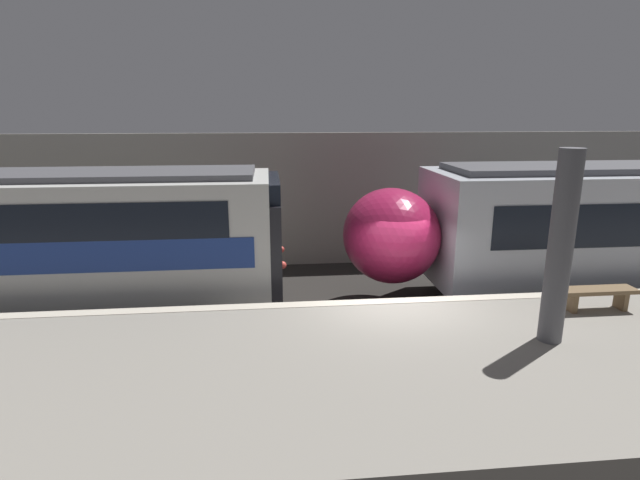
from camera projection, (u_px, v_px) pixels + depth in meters
ground_plane at (390, 346)px, 10.77m from camera, size 120.00×120.00×0.00m
platform at (429, 387)px, 8.15m from camera, size 40.00×5.17×1.11m
station_rear_barrier at (347, 199)px, 16.22m from camera, size 50.00×0.15×4.27m
support_pillar_near at (560, 249)px, 8.20m from camera, size 0.40×0.40×3.27m
platform_bench at (597, 294)px, 9.82m from camera, size 1.50×0.40×0.45m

